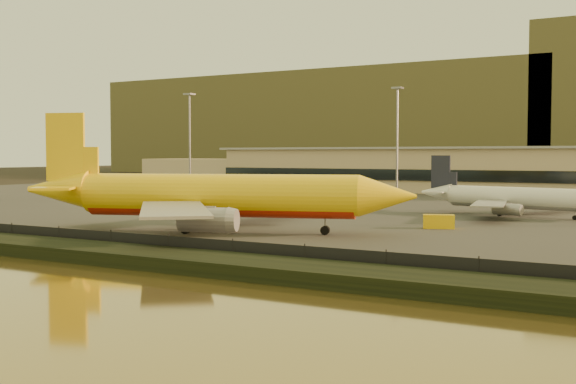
% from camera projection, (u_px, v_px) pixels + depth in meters
% --- Properties ---
extents(ground, '(900.00, 900.00, 0.00)m').
position_uv_depth(ground, '(226.00, 244.00, 86.34)').
color(ground, black).
rests_on(ground, ground).
extents(embankment, '(320.00, 7.00, 1.40)m').
position_uv_depth(embankment, '(127.00, 256.00, 71.64)').
color(embankment, black).
rests_on(embankment, ground).
extents(tarmac, '(320.00, 220.00, 0.20)m').
position_uv_depth(tarmac, '(461.00, 200.00, 168.29)').
color(tarmac, '#2D2D2D').
rests_on(tarmac, ground).
extents(perimeter_fence, '(300.00, 0.05, 2.20)m').
position_uv_depth(perimeter_fence, '(154.00, 245.00, 75.06)').
color(perimeter_fence, black).
rests_on(perimeter_fence, tarmac).
extents(terminal_building, '(202.00, 25.00, 12.60)m').
position_uv_depth(terminal_building, '(442.00, 170.00, 201.63)').
color(terminal_building, tan).
rests_on(terminal_building, tarmac).
extents(apron_light_masts, '(152.20, 12.20, 25.40)m').
position_uv_depth(apron_light_masts, '(506.00, 129.00, 142.67)').
color(apron_light_masts, slate).
rests_on(apron_light_masts, tarmac).
extents(distant_hills, '(470.00, 160.00, 70.00)m').
position_uv_depth(distant_hills, '(558.00, 116.00, 388.44)').
color(distant_hills, brown).
rests_on(distant_hills, ground).
extents(dhl_cargo_jet, '(53.48, 50.92, 16.38)m').
position_uv_depth(dhl_cargo_jet, '(212.00, 196.00, 97.47)').
color(dhl_cargo_jet, yellow).
rests_on(dhl_cargo_jet, tarmac).
extents(white_narrowbody_jet, '(35.95, 34.61, 10.37)m').
position_uv_depth(white_narrowbody_jet, '(515.00, 198.00, 122.45)').
color(white_narrowbody_jet, silver).
rests_on(white_narrowbody_jet, tarmac).
extents(gse_vehicle_yellow, '(4.78, 3.38, 1.97)m').
position_uv_depth(gse_vehicle_yellow, '(439.00, 222.00, 102.75)').
color(gse_vehicle_yellow, yellow).
rests_on(gse_vehicle_yellow, tarmac).
extents(gse_vehicle_white, '(3.85, 2.23, 1.63)m').
position_uv_depth(gse_vehicle_white, '(298.00, 212.00, 122.10)').
color(gse_vehicle_white, silver).
rests_on(gse_vehicle_white, tarmac).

